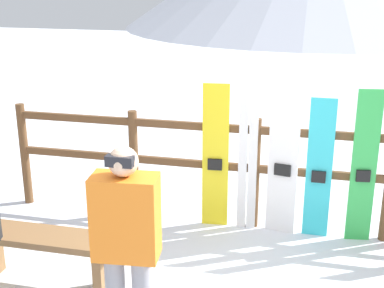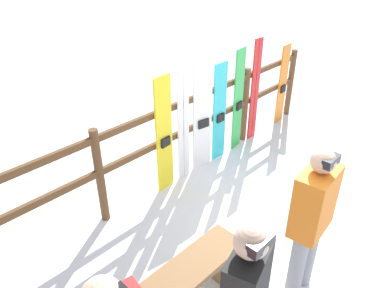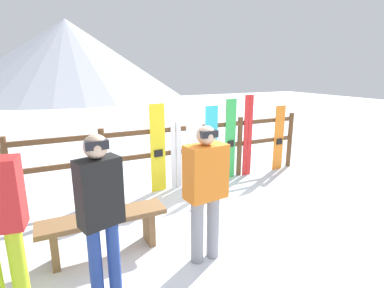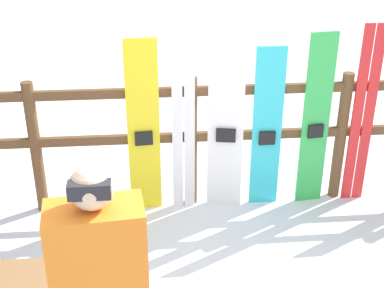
{
  "view_description": "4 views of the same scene",
  "coord_description": "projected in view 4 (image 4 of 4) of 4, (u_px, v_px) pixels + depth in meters",
  "views": [
    {
      "loc": [
        0.58,
        -3.49,
        2.66
      ],
      "look_at": [
        -0.51,
        1.07,
        1.13
      ],
      "focal_mm": 50.0,
      "sensor_mm": 36.0,
      "label": 1
    },
    {
      "loc": [
        -3.12,
        -1.34,
        3.05
      ],
      "look_at": [
        -0.57,
        1.11,
        0.99
      ],
      "focal_mm": 35.0,
      "sensor_mm": 36.0,
      "label": 2
    },
    {
      "loc": [
        -2.11,
        -3.05,
        2.13
      ],
      "look_at": [
        -0.05,
        1.14,
        0.96
      ],
      "focal_mm": 28.0,
      "sensor_mm": 36.0,
      "label": 3
    },
    {
      "loc": [
        -0.37,
        -2.43,
        2.65
      ],
      "look_at": [
        -0.07,
        1.01,
        0.98
      ],
      "focal_mm": 50.0,
      "sensor_mm": 36.0,
      "label": 4
    }
  ],
  "objects": [
    {
      "name": "snowboard_yellow",
      "position": [
        143.0,
        129.0,
        4.55
      ],
      "size": [
        0.28,
        0.07,
        1.57
      ],
      "color": "yellow",
      "rests_on": "ground"
    },
    {
      "name": "snowboard_green",
      "position": [
        316.0,
        122.0,
        4.67
      ],
      "size": [
        0.25,
        0.08,
        1.59
      ],
      "color": "green",
      "rests_on": "ground"
    },
    {
      "name": "snowboard_cyan",
      "position": [
        267.0,
        130.0,
        4.66
      ],
      "size": [
        0.26,
        0.06,
        1.48
      ],
      "color": "#2DBFCC",
      "rests_on": "ground"
    },
    {
      "name": "fence",
      "position": [
        192.0,
        131.0,
        4.66
      ],
      "size": [
        5.51,
        0.1,
        1.21
      ],
      "color": "brown",
      "rests_on": "ground"
    },
    {
      "name": "ski_pair_white",
      "position": [
        183.0,
        127.0,
        4.58
      ],
      "size": [
        0.19,
        0.02,
        1.58
      ],
      "color": "white",
      "rests_on": "ground"
    },
    {
      "name": "ski_pair_red",
      "position": [
        363.0,
        117.0,
        4.69
      ],
      "size": [
        0.19,
        0.02,
        1.65
      ],
      "color": "red",
      "rests_on": "ground"
    },
    {
      "name": "snowboard_white",
      "position": [
        226.0,
        126.0,
        4.61
      ],
      "size": [
        0.31,
        0.1,
        1.57
      ],
      "color": "white",
      "rests_on": "ground"
    }
  ]
}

